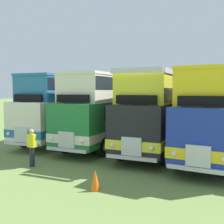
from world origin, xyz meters
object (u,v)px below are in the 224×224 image
at_px(bus_first_in_row, 73,105).
at_px(marshal_person, 32,147).
at_px(bus_second_in_row, 114,106).
at_px(bus_third_in_row, 162,109).
at_px(cone_near_end, 95,180).
at_px(bus_fourth_in_row, 220,109).

height_order(bus_first_in_row, marshal_person, bus_first_in_row).
xyz_separation_m(bus_second_in_row, bus_third_in_row, (3.32, -0.14, -0.11)).
bearing_deg(cone_near_end, bus_fourth_in_row, 66.47).
bearing_deg(bus_second_in_row, cone_near_end, -69.28).
bearing_deg(bus_second_in_row, marshal_person, -97.61).
relative_size(bus_second_in_row, bus_third_in_row, 0.99).
relative_size(bus_first_in_row, bus_third_in_row, 0.98).
bearing_deg(cone_near_end, bus_first_in_row, 127.30).
bearing_deg(bus_third_in_row, marshal_person, -121.88).
bearing_deg(bus_third_in_row, bus_first_in_row, 177.73).
bearing_deg(bus_first_in_row, bus_second_in_row, -2.12).
bearing_deg(cone_near_end, bus_second_in_row, 110.72).
relative_size(bus_first_in_row, marshal_person, 6.34).
height_order(bus_second_in_row, marshal_person, bus_second_in_row).
xyz_separation_m(bus_fourth_in_row, marshal_person, (-7.60, -6.50, -1.59)).
height_order(bus_first_in_row, bus_fourth_in_row, same).
relative_size(bus_fourth_in_row, marshal_person, 6.79).
relative_size(bus_third_in_row, bus_fourth_in_row, 0.96).
distance_m(bus_third_in_row, cone_near_end, 8.54).
distance_m(bus_second_in_row, bus_fourth_in_row, 6.68).
xyz_separation_m(bus_third_in_row, cone_near_end, (-0.13, -8.31, -1.99)).
xyz_separation_m(bus_first_in_row, bus_third_in_row, (6.66, -0.26, -0.11)).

